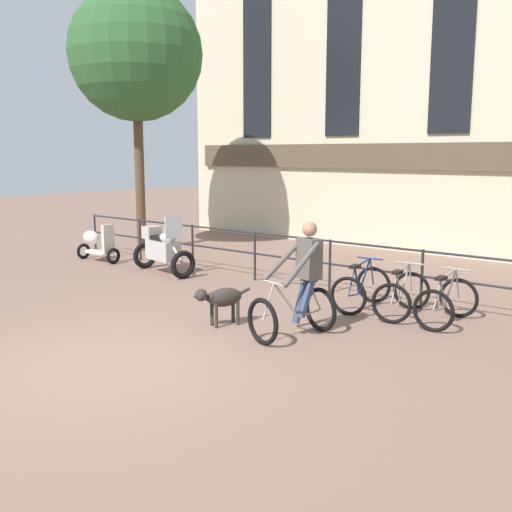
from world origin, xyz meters
TOP-DOWN VIEW (x-y plane):
  - ground_plane at (0.00, 0.00)m, footprint 60.00×60.00m
  - canal_railing at (-0.00, 5.20)m, footprint 15.05×0.05m
  - building_facade at (0.00, 10.99)m, footprint 18.00×0.72m
  - cyclist_with_bike at (1.16, 2.57)m, footprint 0.94×1.30m
  - dog at (-0.11, 2.23)m, footprint 0.48×0.95m
  - parked_motorcycle at (-3.97, 4.47)m, footprint 1.79×0.90m
  - parked_bicycle_near_lamp at (1.07, 4.54)m, footprint 0.76×1.17m
  - parked_bicycle_mid_left at (1.83, 4.54)m, footprint 0.81×1.19m
  - parked_bicycle_mid_right at (2.59, 4.54)m, footprint 0.67×1.12m
  - parked_scooter at (-6.40, 4.45)m, footprint 1.29×0.42m
  - tree_canalside_left at (-6.94, 6.35)m, footprint 3.57×3.57m

SIDE VIEW (x-z plane):
  - ground_plane at x=0.00m, z-range 0.00..0.00m
  - parked_bicycle_near_lamp at x=1.07m, z-range -0.07..0.79m
  - parked_bicycle_mid_left at x=1.83m, z-range -0.07..0.79m
  - parked_bicycle_mid_right at x=2.59m, z-range -0.07..0.79m
  - dog at x=-0.11m, z-range 0.13..0.76m
  - parked_scooter at x=-6.40m, z-range -0.02..0.94m
  - parked_motorcycle at x=-3.97m, z-range -0.11..1.24m
  - canal_railing at x=0.00m, z-range 0.18..1.23m
  - cyclist_with_bike at x=1.16m, z-range -0.09..1.61m
  - tree_canalside_left at x=-6.94m, z-range 1.74..8.83m
  - building_facade at x=0.00m, z-range -0.03..11.72m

